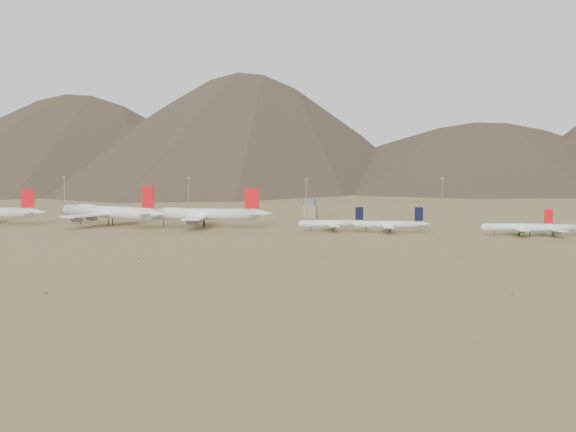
% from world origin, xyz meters
% --- Properties ---
extents(ground, '(3000.00, 3000.00, 0.00)m').
position_xyz_m(ground, '(0.00, 0.00, 0.00)').
color(ground, '#937F4C').
rests_on(ground, ground).
extents(mountain_ridge, '(4400.00, 1000.00, 300.00)m').
position_xyz_m(mountain_ridge, '(0.00, 900.00, 150.00)').
color(mountain_ridge, brown).
rests_on(mountain_ridge, ground).
extents(widebody_centre, '(75.83, 60.48, 23.51)m').
position_xyz_m(widebody_centre, '(-71.06, 36.53, 8.10)').
color(widebody_centre, white).
rests_on(widebody_centre, ground).
extents(widebody_east, '(73.87, 57.65, 22.10)m').
position_xyz_m(widebody_east, '(-15.64, 39.38, 7.62)').
color(widebody_east, white).
rests_on(widebody_east, ground).
extents(narrowbody_a, '(37.49, 28.00, 12.91)m').
position_xyz_m(narrowbody_a, '(60.08, 34.76, 4.19)').
color(narrowbody_a, white).
rests_on(narrowbody_a, ground).
extents(narrowbody_b, '(40.56, 29.61, 13.49)m').
position_xyz_m(narrowbody_b, '(90.69, 33.77, 4.38)').
color(narrowbody_b, white).
rests_on(narrowbody_b, ground).
extents(narrowbody_c, '(39.95, 29.44, 13.43)m').
position_xyz_m(narrowbody_c, '(155.89, 33.32, 4.36)').
color(narrowbody_c, white).
rests_on(narrowbody_c, ground).
extents(narrowbody_d, '(37.83, 28.35, 13.13)m').
position_xyz_m(narrowbody_d, '(172.41, 34.19, 4.26)').
color(narrowbody_d, white).
rests_on(narrowbody_d, ground).
extents(control_tower, '(8.00, 8.00, 12.00)m').
position_xyz_m(control_tower, '(30.00, 120.00, 5.32)').
color(control_tower, gray).
rests_on(control_tower, ground).
extents(mast_far_west, '(2.00, 0.60, 25.70)m').
position_xyz_m(mast_far_west, '(-142.91, 116.46, 14.20)').
color(mast_far_west, gray).
rests_on(mast_far_west, ground).
extents(mast_west, '(2.00, 0.60, 25.70)m').
position_xyz_m(mast_west, '(-53.83, 121.38, 14.20)').
color(mast_west, gray).
rests_on(mast_west, ground).
extents(mast_centre, '(2.00, 0.60, 25.70)m').
position_xyz_m(mast_centre, '(29.99, 106.86, 14.20)').
color(mast_centre, gray).
rests_on(mast_centre, ground).
extents(mast_east, '(2.00, 0.60, 25.70)m').
position_xyz_m(mast_east, '(112.70, 147.49, 14.20)').
color(mast_east, gray).
rests_on(mast_east, ground).
extents(desert_scrub, '(431.33, 169.91, 0.84)m').
position_xyz_m(desert_scrub, '(-49.42, -103.08, 0.34)').
color(desert_scrub, brown).
rests_on(desert_scrub, ground).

